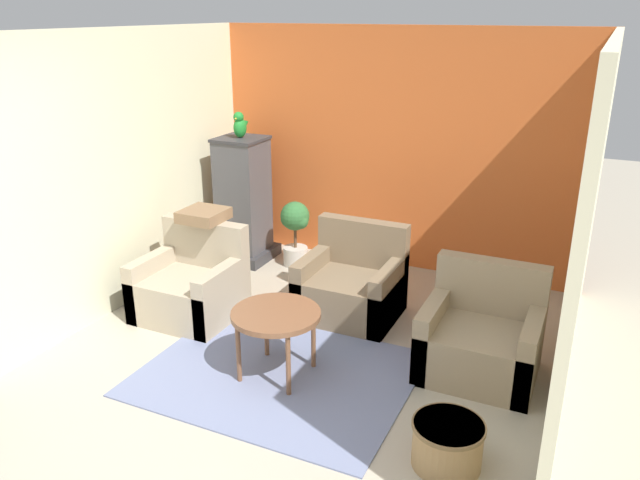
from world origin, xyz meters
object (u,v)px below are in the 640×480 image
object	(u,v)px
coffee_table	(276,318)
birdcage	(243,202)
wicker_basket	(447,443)
parrot	(240,125)
armchair_middle	(352,287)
armchair_left	(191,287)
armchair_right	(481,340)
potted_plant	(295,227)

from	to	relation	value
coffee_table	birdcage	distance (m)	2.42
coffee_table	wicker_basket	distance (m)	1.50
parrot	wicker_basket	bearing A→B (deg)	-39.69
armchair_middle	parrot	size ratio (longest dim) A/B	3.08
armchair_left	armchair_middle	bearing A→B (deg)	25.30
parrot	coffee_table	bearing A→B (deg)	-53.02
armchair_right	parrot	xyz separation A→B (m)	(-2.82, 1.24, 1.20)
armchair_right	potted_plant	bearing A→B (deg)	149.75
armchair_middle	potted_plant	xyz separation A→B (m)	(-0.99, 0.83, 0.16)
birdcage	potted_plant	size ratio (longest dim) A/B	1.91
armchair_left	parrot	xyz separation A→B (m)	(-0.29, 1.38, 1.20)
parrot	potted_plant	world-z (taller)	parrot
parrot	wicker_basket	size ratio (longest dim) A/B	0.62
armchair_middle	potted_plant	distance (m)	1.30
coffee_table	armchair_right	world-z (taller)	armchair_right
armchair_left	wicker_basket	xyz separation A→B (m)	(2.57, -0.99, -0.11)
coffee_table	potted_plant	world-z (taller)	potted_plant
birdcage	potted_plant	distance (m)	0.63
parrot	potted_plant	bearing A→B (deg)	5.44
armchair_middle	birdcage	xyz separation A→B (m)	(-1.58, 0.77, 0.37)
armchair_left	potted_plant	world-z (taller)	armchair_left
coffee_table	armchair_left	world-z (taller)	armchair_left
armchair_left	coffee_table	bearing A→B (deg)	-25.20
coffee_table	potted_plant	xyz separation A→B (m)	(-0.86, 1.99, -0.05)
armchair_middle	potted_plant	bearing A→B (deg)	140.14
coffee_table	birdcage	xyz separation A→B (m)	(-1.45, 1.93, 0.17)
armchair_right	birdcage	bearing A→B (deg)	156.24
potted_plant	parrot	bearing A→B (deg)	-174.56
armchair_left	armchair_right	bearing A→B (deg)	3.14
armchair_middle	armchair_right	bearing A→B (deg)	-20.90
armchair_middle	birdcage	bearing A→B (deg)	154.08
armchair_left	parrot	distance (m)	1.85
coffee_table	birdcage	world-z (taller)	birdcage
armchair_left	birdcage	bearing A→B (deg)	101.76
armchair_right	armchair_middle	bearing A→B (deg)	159.10
parrot	wicker_basket	xyz separation A→B (m)	(2.85, -2.37, -1.31)
armchair_middle	potted_plant	world-z (taller)	armchair_middle
wicker_basket	birdcage	bearing A→B (deg)	140.34
armchair_right	wicker_basket	world-z (taller)	armchair_right
armchair_right	armchair_middle	world-z (taller)	same
armchair_right	birdcage	distance (m)	3.10
parrot	birdcage	bearing A→B (deg)	-90.00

